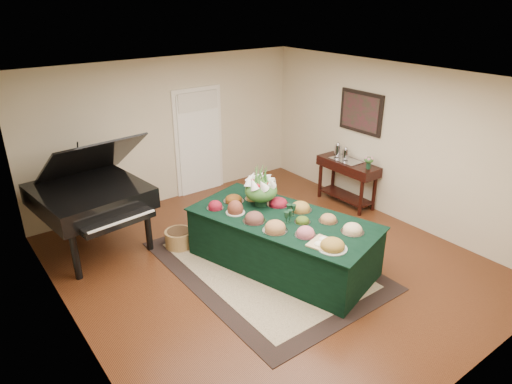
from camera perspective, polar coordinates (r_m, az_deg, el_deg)
ground at (r=6.96m, az=1.50°, el=-8.74°), size 6.00×6.00×0.00m
area_rug at (r=6.89m, az=1.10°, el=-9.05°), size 2.40×3.36×0.01m
kitchen_doorway at (r=9.09m, az=-7.14°, el=6.16°), size 1.05×0.07×2.10m
buffet_table at (r=6.72m, az=3.31°, el=-6.16°), size 1.99×2.95×0.78m
food_platters at (r=6.46m, az=3.18°, el=-3.05°), size 1.36×2.26×0.15m
cutting_board at (r=5.91m, az=8.42°, el=-6.21°), size 0.45×0.45×0.10m
green_goblets at (r=6.47m, az=4.24°, el=-2.65°), size 0.31×0.23×0.18m
floral_centerpiece at (r=6.79m, az=0.62°, el=0.67°), size 0.51×0.51×0.51m
grand_piano at (r=7.35m, az=-19.98°, el=-0.35°), size 1.73×1.93×1.81m
wicker_basket at (r=7.39m, az=-9.59°, el=-5.78°), size 0.44×0.44×0.28m
mahogany_sideboard at (r=8.72m, az=11.38°, el=2.55°), size 0.45×1.23×0.85m
tea_service at (r=8.72m, az=10.74°, el=4.78°), size 0.34×0.58×0.30m
pink_bouquet at (r=8.32m, az=13.93°, el=3.85°), size 0.18×0.18×0.23m
wall_painting at (r=8.56m, az=12.98°, el=9.70°), size 0.05×0.95×0.75m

